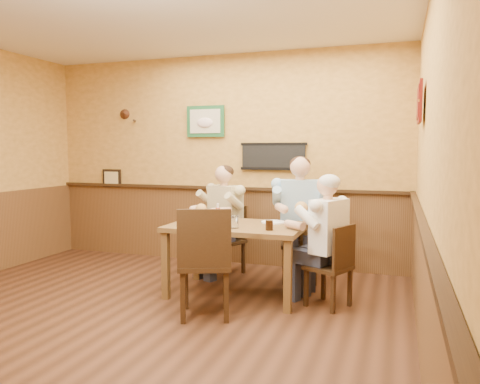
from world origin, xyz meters
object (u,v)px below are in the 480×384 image
object	(u,v)px
chair_back_left	(225,240)
chair_near_side	(205,261)
diner_white_elder	(329,248)
water_glass_mid	(235,222)
diner_blue_polo	(299,226)
hot_sauce_bottle	(218,215)
chair_right_end	(328,265)
pepper_shaker	(219,220)
chair_back_right	(299,242)
diner_tan_shirt	(225,225)
water_glass_left	(187,219)
cola_tumbler	(269,225)
dining_table	(237,233)
salt_shaker	(225,221)

from	to	relation	value
chair_back_left	chair_near_side	bearing A→B (deg)	-53.87
diner_white_elder	water_glass_mid	world-z (taller)	diner_white_elder
diner_blue_polo	hot_sauce_bottle	bearing A→B (deg)	-145.42
chair_right_end	hot_sauce_bottle	world-z (taller)	hot_sauce_bottle
pepper_shaker	chair_back_right	bearing A→B (deg)	46.77
chair_back_left	pepper_shaker	world-z (taller)	chair_back_left
diner_tan_shirt	water_glass_left	bearing A→B (deg)	-71.80
chair_back_left	chair_back_right	world-z (taller)	chair_back_right
chair_back_left	chair_near_side	size ratio (longest dim) A/B	0.83
chair_near_side	pepper_shaker	size ratio (longest dim) A/B	11.60
chair_back_right	water_glass_left	xyz separation A→B (m)	(-1.01, -0.92, 0.36)
cola_tumbler	diner_blue_polo	bearing A→B (deg)	83.52
chair_back_left	hot_sauce_bottle	world-z (taller)	hot_sauce_bottle
hot_sauce_bottle	pepper_shaker	xyz separation A→B (m)	(0.00, 0.04, -0.06)
dining_table	water_glass_left	distance (m)	0.55
chair_back_left	water_glass_mid	distance (m)	1.14
diner_blue_polo	salt_shaker	bearing A→B (deg)	-143.76
water_glass_mid	dining_table	bearing A→B (deg)	102.67
hot_sauce_bottle	chair_right_end	bearing A→B (deg)	0.04
pepper_shaker	chair_near_side	bearing A→B (deg)	-79.94
cola_tumbler	diner_white_elder	bearing A→B (deg)	15.15
chair_right_end	water_glass_left	bearing A→B (deg)	-60.61
chair_right_end	chair_near_side	distance (m)	1.22
cola_tumbler	pepper_shaker	bearing A→B (deg)	162.16
chair_back_right	diner_white_elder	xyz separation A→B (m)	(0.45, -0.79, 0.12)
chair_back_right	cola_tumbler	size ratio (longest dim) A/B	9.47
water_glass_left	chair_right_end	bearing A→B (deg)	4.87
hot_sauce_bottle	diner_white_elder	bearing A→B (deg)	0.04
chair_right_end	cola_tumbler	size ratio (longest dim) A/B	8.43
dining_table	water_glass_mid	world-z (taller)	water_glass_mid
diner_white_elder	hot_sauce_bottle	distance (m)	1.19
dining_table	chair_near_side	size ratio (longest dim) A/B	1.37
chair_back_left	diner_blue_polo	size ratio (longest dim) A/B	0.65
diner_white_elder	dining_table	bearing A→B (deg)	-69.98
water_glass_left	salt_shaker	bearing A→B (deg)	22.69
diner_tan_shirt	cola_tumbler	world-z (taller)	diner_tan_shirt
chair_back_right	diner_white_elder	size ratio (longest dim) A/B	0.79
dining_table	water_glass_left	world-z (taller)	water_glass_left
cola_tumbler	salt_shaker	xyz separation A→B (m)	(-0.53, 0.18, -0.01)
chair_near_side	dining_table	bearing A→B (deg)	-116.98
diner_white_elder	water_glass_mid	bearing A→B (deg)	-56.68
chair_back_right	hot_sauce_bottle	distance (m)	1.13
chair_back_left	dining_table	bearing A→B (deg)	-38.32
chair_right_end	diner_tan_shirt	bearing A→B (deg)	-96.18
diner_tan_shirt	water_glass_left	xyz separation A→B (m)	(-0.08, -0.95, 0.21)
diner_tan_shirt	diner_white_elder	distance (m)	1.61
dining_table	water_glass_left	bearing A→B (deg)	-157.60
diner_white_elder	hot_sauce_bottle	bearing A→B (deg)	-65.43
chair_near_side	water_glass_left	distance (m)	0.73
water_glass_mid	salt_shaker	xyz separation A→B (m)	(-0.17, 0.17, -0.02)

